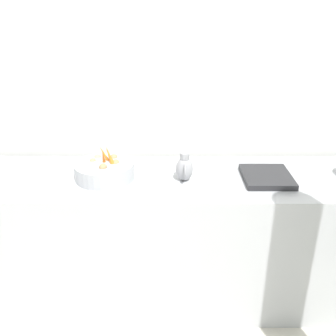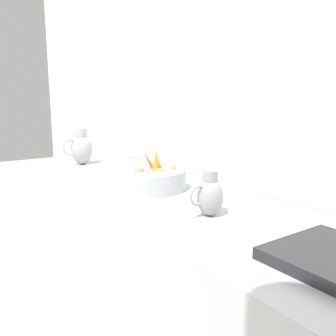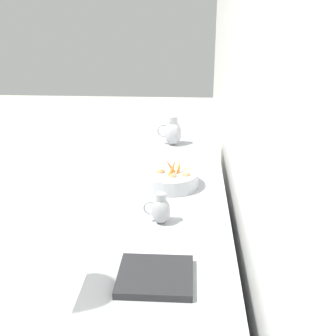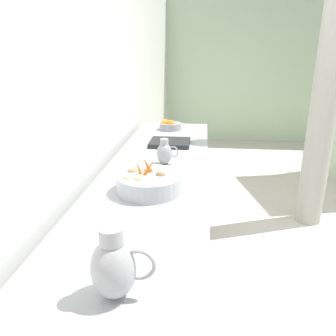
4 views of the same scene
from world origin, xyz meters
TOP-DOWN VIEW (x-y plane):
  - tile_wall_left at (-1.95, 0.43)m, footprint 0.10×7.91m
  - prep_counter at (-1.48, -0.07)m, footprint 0.71×3.11m
  - vegetable_colander at (-1.47, -0.45)m, footprint 0.38×0.38m
  - metal_pitcher_short at (-1.44, 0.06)m, footprint 0.16×0.11m
  - counter_sink_basin at (-1.45, 0.58)m, footprint 0.34×0.30m

SIDE VIEW (x-z plane):
  - prep_counter at x=-1.48m, z-range 0.00..0.92m
  - counter_sink_basin at x=-1.45m, z-range 0.92..0.96m
  - vegetable_colander at x=-1.47m, z-range 0.87..1.08m
  - metal_pitcher_short at x=-1.44m, z-range 0.91..1.10m
  - tile_wall_left at x=-1.95m, z-range 0.00..3.00m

